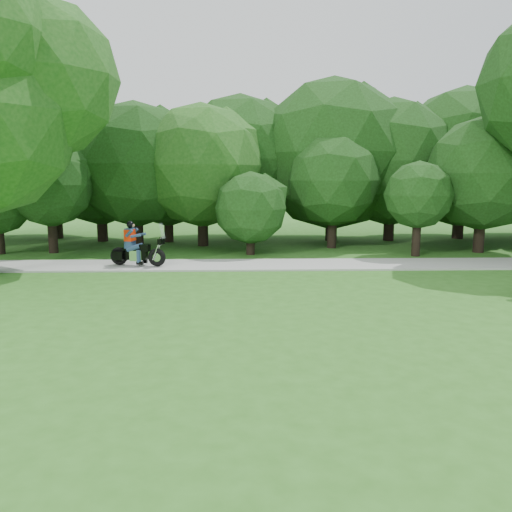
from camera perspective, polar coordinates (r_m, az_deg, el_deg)
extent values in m
plane|color=#2F641C|center=(10.13, 11.82, -9.06)|extent=(100.00, 100.00, 0.00)
cube|color=#A2A29D|center=(17.77, 5.84, -0.97)|extent=(60.00, 2.20, 0.06)
cylinder|color=black|center=(22.16, 8.68, 3.04)|extent=(0.40, 0.40, 1.64)
sphere|color=black|center=(22.04, 8.81, 8.55)|extent=(4.03, 4.03, 4.03)
cylinder|color=black|center=(25.27, -17.18, 3.65)|extent=(0.49, 0.49, 1.80)
sphere|color=black|center=(25.18, -17.48, 10.04)|extent=(5.90, 5.90, 5.90)
cylinder|color=black|center=(27.26, -21.77, 3.77)|extent=(0.51, 0.51, 1.80)
sphere|color=black|center=(27.18, -22.13, 9.88)|extent=(6.17, 6.17, 6.17)
cylinder|color=black|center=(25.30, 14.95, 3.75)|extent=(0.51, 0.51, 1.80)
sphere|color=black|center=(25.21, 15.23, 10.30)|extent=(6.12, 6.12, 6.12)
cylinder|color=black|center=(27.27, 22.12, 3.76)|extent=(0.55, 0.55, 1.80)
sphere|color=black|center=(27.20, 22.52, 10.37)|extent=(6.92, 6.92, 6.92)
cylinder|color=black|center=(22.70, -27.23, 1.82)|extent=(0.34, 0.34, 1.29)
cylinder|color=black|center=(25.16, -1.73, 4.03)|extent=(0.52, 0.52, 1.80)
sphere|color=black|center=(25.07, -1.77, 10.85)|extent=(6.44, 6.44, 6.44)
cylinder|color=black|center=(22.69, -6.09, 3.43)|extent=(0.47, 0.47, 1.80)
sphere|color=#1B4F16|center=(22.58, -6.21, 10.22)|extent=(5.49, 5.49, 5.49)
cylinder|color=black|center=(22.58, 24.16, 2.56)|extent=(0.43, 0.43, 1.72)
sphere|color=black|center=(22.47, 24.56, 8.58)|extent=(4.65, 4.65, 4.65)
cylinder|color=black|center=(22.12, -22.22, 2.47)|extent=(0.37, 0.37, 1.66)
sphere|color=black|center=(22.01, -22.53, 7.55)|extent=(3.48, 3.48, 3.48)
cylinder|color=black|center=(24.77, 8.60, 3.85)|extent=(0.56, 0.56, 1.80)
sphere|color=black|center=(24.69, 8.78, 11.41)|extent=(7.27, 7.27, 7.27)
cylinder|color=black|center=(20.63, 17.85, 2.12)|extent=(0.33, 0.33, 1.54)
sphere|color=black|center=(20.51, 18.07, 6.65)|extent=(2.65, 2.65, 2.65)
cylinder|color=black|center=(24.35, -9.95, 3.47)|extent=(0.44, 0.44, 1.58)
sphere|color=black|center=(24.24, -10.10, 9.04)|extent=(4.84, 4.84, 4.84)
cylinder|color=black|center=(20.05, -0.63, 1.48)|extent=(0.35, 0.35, 0.93)
sphere|color=black|center=(19.91, -0.64, 5.50)|extent=(2.91, 2.91, 2.91)
cylinder|color=black|center=(23.50, -13.36, 3.43)|extent=(0.48, 0.48, 1.80)
sphere|color=black|center=(23.41, -13.61, 10.10)|extent=(5.64, 5.64, 5.64)
sphere|color=#1B4F16|center=(18.10, -23.68, 18.15)|extent=(5.12, 5.12, 5.12)
torus|color=black|center=(17.99, -15.38, -0.01)|extent=(0.66, 0.32, 0.63)
torus|color=black|center=(17.41, -11.26, -0.16)|extent=(0.66, 0.32, 0.63)
cube|color=black|center=(17.75, -13.85, 0.08)|extent=(1.03, 0.44, 0.29)
cube|color=silver|center=(17.69, -13.44, 0.06)|extent=(0.49, 0.40, 0.36)
cube|color=black|center=(17.56, -12.81, 0.91)|extent=(0.52, 0.37, 0.23)
cube|color=black|center=(17.77, -14.20, 0.84)|extent=(0.52, 0.39, 0.09)
cylinder|color=silver|center=(17.35, -11.18, 0.87)|extent=(0.36, 0.12, 0.81)
cylinder|color=silver|center=(17.24, -10.76, 2.13)|extent=(0.16, 0.57, 0.03)
cube|color=black|center=(17.79, -15.54, 0.03)|extent=(0.39, 0.19, 0.31)
cube|color=black|center=(18.14, -14.97, 0.22)|extent=(0.39, 0.19, 0.31)
cube|color=navy|center=(17.75, -14.22, 1.24)|extent=(0.34, 0.40, 0.22)
cube|color=navy|center=(17.70, -14.21, 2.28)|extent=(0.31, 0.42, 0.51)
cube|color=red|center=(17.70, -14.21, 2.34)|extent=(0.35, 0.46, 0.40)
sphere|color=black|center=(17.65, -14.18, 3.50)|extent=(0.25, 0.25, 0.25)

